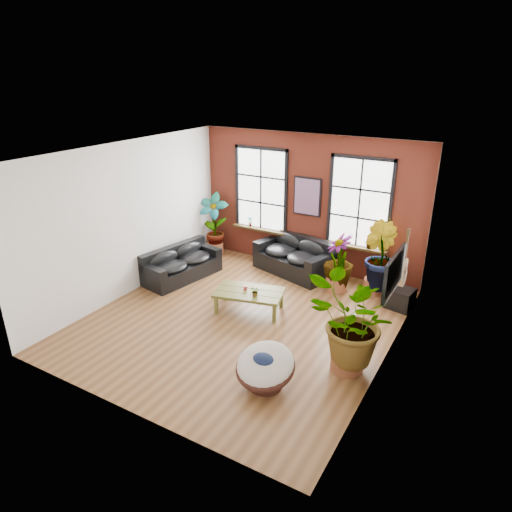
{
  "coord_description": "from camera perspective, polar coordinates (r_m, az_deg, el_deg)",
  "views": [
    {
      "loc": [
        4.47,
        -7.15,
        4.93
      ],
      "look_at": [
        0.0,
        0.6,
        1.25
      ],
      "focal_mm": 32.0,
      "sensor_mm": 36.0,
      "label": 1
    }
  ],
  "objects": [
    {
      "name": "tv_wall_unit",
      "position": [
        8.59,
        17.19,
        -1.93
      ],
      "size": [
        0.13,
        1.86,
        1.2
      ],
      "color": "black",
      "rests_on": "room"
    },
    {
      "name": "coffee_table",
      "position": [
        9.93,
        -0.86,
        -4.71
      ],
      "size": [
        1.62,
        1.17,
        0.56
      ],
      "rotation": [
        0.0,
        0.0,
        0.25
      ],
      "color": "#4E511D",
      "rests_on": "ground"
    },
    {
      "name": "floor_plant_back_right",
      "position": [
        10.86,
        15.07,
        0.01
      ],
      "size": [
        1.11,
        1.11,
        1.58
      ],
      "primitive_type": "imported",
      "rotation": [
        0.0,
        0.0,
        2.38
      ],
      "color": "#2A4412",
      "rests_on": "ground"
    },
    {
      "name": "floor_plant_mid",
      "position": [
        10.86,
        10.3,
        -0.52
      ],
      "size": [
        1.0,
        1.0,
        1.27
      ],
      "primitive_type": "imported",
      "rotation": [
        0.0,
        0.0,
        5.42
      ],
      "color": "#2A4412",
      "rests_on": "ground"
    },
    {
      "name": "room",
      "position": [
        9.13,
        -1.42,
        1.94
      ],
      "size": [
        6.04,
        6.54,
        3.54
      ],
      "color": "brown",
      "rests_on": "ground"
    },
    {
      "name": "table_plant",
      "position": [
        9.64,
        -0.09,
        -4.44
      ],
      "size": [
        0.25,
        0.23,
        0.23
      ],
      "primitive_type": "imported",
      "rotation": [
        0.0,
        0.0,
        -0.27
      ],
      "color": "#2A4412",
      "rests_on": "coffee_table"
    },
    {
      "name": "sill_plant_right",
      "position": [
        11.34,
        13.98,
        1.58
      ],
      "size": [
        0.19,
        0.19,
        0.27
      ],
      "primitive_type": "imported",
      "rotation": [
        0.0,
        0.0,
        3.49
      ],
      "color": "#2A4412",
      "rests_on": "room"
    },
    {
      "name": "sill_plant_left",
      "position": [
        12.58,
        -0.75,
        4.33
      ],
      "size": [
        0.17,
        0.17,
        0.27
      ],
      "primitive_type": "imported",
      "rotation": [
        0.0,
        0.0,
        0.79
      ],
      "color": "#2A4412",
      "rests_on": "room"
    },
    {
      "name": "floor_plant_back_left",
      "position": [
        12.83,
        -5.32,
        4.24
      ],
      "size": [
        0.96,
        0.75,
        1.62
      ],
      "primitive_type": "imported",
      "rotation": [
        0.0,
        0.0,
        0.22
      ],
      "color": "#2A4412",
      "rests_on": "ground"
    },
    {
      "name": "floor_plant_right_wall",
      "position": [
        7.92,
        11.84,
        -8.28
      ],
      "size": [
        1.85,
        1.89,
        1.59
      ],
      "primitive_type": "imported",
      "rotation": [
        0.0,
        0.0,
        4.08
      ],
      "color": "#2A4412",
      "rests_on": "ground"
    },
    {
      "name": "pot_back_right",
      "position": [
        11.14,
        14.55,
        -3.66
      ],
      "size": [
        0.62,
        0.62,
        0.36
      ],
      "rotation": [
        0.0,
        0.0,
        -0.34
      ],
      "color": "brown",
      "rests_on": "ground"
    },
    {
      "name": "sofa_back",
      "position": [
        11.85,
        4.89,
        -0.08
      ],
      "size": [
        2.22,
        1.52,
        0.93
      ],
      "rotation": [
        0.0,
        0.0,
        -0.28
      ],
      "color": "black",
      "rests_on": "ground"
    },
    {
      "name": "papasan_chair",
      "position": [
        7.73,
        1.16,
        -13.66
      ],
      "size": [
        1.01,
        1.03,
        0.75
      ],
      "rotation": [
        0.0,
        0.0,
        0.01
      ],
      "color": "#381A14",
      "rests_on": "ground"
    },
    {
      "name": "pot_right_wall",
      "position": [
        8.36,
        11.31,
        -12.5
      ],
      "size": [
        0.7,
        0.7,
        0.42
      ],
      "rotation": [
        0.0,
        0.0,
        0.26
      ],
      "color": "brown",
      "rests_on": "ground"
    },
    {
      "name": "sofa_left",
      "position": [
        11.66,
        -9.39,
        -1.02
      ],
      "size": [
        1.2,
        2.14,
        0.8
      ],
      "rotation": [
        0.0,
        0.0,
        1.39
      ],
      "color": "black",
      "rests_on": "ground"
    },
    {
      "name": "poster",
      "position": [
        11.64,
        6.42,
        7.39
      ],
      "size": [
        0.74,
        0.06,
        0.98
      ],
      "color": "black",
      "rests_on": "room"
    },
    {
      "name": "pot_back_left",
      "position": [
        13.1,
        -5.15,
        0.97
      ],
      "size": [
        0.54,
        0.54,
        0.35
      ],
      "rotation": [
        0.0,
        0.0,
        -0.15
      ],
      "color": "brown",
      "rests_on": "ground"
    },
    {
      "name": "pot_mid",
      "position": [
        11.07,
        9.96,
        -3.38
      ],
      "size": [
        0.63,
        0.63,
        0.37
      ],
      "rotation": [
        0.0,
        0.0,
        0.3
      ],
      "color": "brown",
      "rests_on": "ground"
    },
    {
      "name": "media_box",
      "position": [
        10.6,
        17.54,
        -5.06
      ],
      "size": [
        0.64,
        0.56,
        0.47
      ],
      "rotation": [
        0.0,
        0.0,
        -0.18
      ],
      "color": "black",
      "rests_on": "ground"
    }
  ]
}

